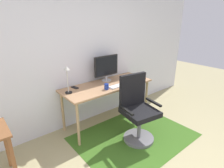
{
  "coord_description": "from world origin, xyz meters",
  "views": [
    {
      "loc": [
        -1.66,
        -0.66,
        1.91
      ],
      "look_at": [
        0.15,
        1.55,
        0.87
      ],
      "focal_mm": 29.67,
      "sensor_mm": 36.0,
      "label": 1
    }
  ],
  "objects_px": {
    "keyboard": "(120,85)",
    "cell_phone": "(75,88)",
    "coffee_cup": "(107,87)",
    "monitor": "(106,67)",
    "desk": "(108,88)",
    "desk_lamp": "(67,76)",
    "office_chair": "(137,112)",
    "computer_mouse": "(132,81)"
  },
  "relations": [
    {
      "from": "monitor",
      "to": "office_chair",
      "type": "distance_m",
      "value": 1.04
    },
    {
      "from": "desk",
      "to": "coffee_cup",
      "type": "bearing_deg",
      "value": -131.81
    },
    {
      "from": "monitor",
      "to": "coffee_cup",
      "type": "xyz_separation_m",
      "value": [
        -0.28,
        -0.36,
        -0.22
      ]
    },
    {
      "from": "monitor",
      "to": "coffee_cup",
      "type": "height_order",
      "value": "monitor"
    },
    {
      "from": "monitor",
      "to": "computer_mouse",
      "type": "distance_m",
      "value": 0.55
    },
    {
      "from": "coffee_cup",
      "to": "desk_lamp",
      "type": "bearing_deg",
      "value": 155.56
    },
    {
      "from": "coffee_cup",
      "to": "office_chair",
      "type": "bearing_deg",
      "value": -66.77
    },
    {
      "from": "computer_mouse",
      "to": "monitor",
      "type": "bearing_deg",
      "value": 127.35
    },
    {
      "from": "desk",
      "to": "monitor",
      "type": "bearing_deg",
      "value": 57.17
    },
    {
      "from": "keyboard",
      "to": "desk_lamp",
      "type": "xyz_separation_m",
      "value": [
        -0.85,
        0.27,
        0.28
      ]
    },
    {
      "from": "monitor",
      "to": "computer_mouse",
      "type": "xyz_separation_m",
      "value": [
        0.29,
        -0.38,
        -0.25
      ]
    },
    {
      "from": "coffee_cup",
      "to": "computer_mouse",
      "type": "bearing_deg",
      "value": -2.23
    },
    {
      "from": "desk_lamp",
      "to": "office_chair",
      "type": "relative_size",
      "value": 0.41
    },
    {
      "from": "keyboard",
      "to": "desk_lamp",
      "type": "relative_size",
      "value": 0.98
    },
    {
      "from": "desk",
      "to": "computer_mouse",
      "type": "height_order",
      "value": "computer_mouse"
    },
    {
      "from": "coffee_cup",
      "to": "monitor",
      "type": "bearing_deg",
      "value": 52.46
    },
    {
      "from": "coffee_cup",
      "to": "keyboard",
      "type": "bearing_deg",
      "value": -3.25
    },
    {
      "from": "monitor",
      "to": "cell_phone",
      "type": "xyz_separation_m",
      "value": [
        -0.66,
        0.03,
        -0.27
      ]
    },
    {
      "from": "monitor",
      "to": "desk",
      "type": "bearing_deg",
      "value": -122.83
    },
    {
      "from": "monitor",
      "to": "coffee_cup",
      "type": "distance_m",
      "value": 0.51
    },
    {
      "from": "keyboard",
      "to": "coffee_cup",
      "type": "height_order",
      "value": "coffee_cup"
    },
    {
      "from": "desk",
      "to": "desk_lamp",
      "type": "distance_m",
      "value": 0.81
    },
    {
      "from": "office_chair",
      "to": "desk",
      "type": "bearing_deg",
      "value": 103.9
    },
    {
      "from": "keyboard",
      "to": "office_chair",
      "type": "height_order",
      "value": "office_chair"
    },
    {
      "from": "coffee_cup",
      "to": "desk_lamp",
      "type": "xyz_separation_m",
      "value": [
        -0.56,
        0.26,
        0.24
      ]
    },
    {
      "from": "desk",
      "to": "desk_lamp",
      "type": "relative_size",
      "value": 3.8
    },
    {
      "from": "desk",
      "to": "coffee_cup",
      "type": "xyz_separation_m",
      "value": [
        -0.16,
        -0.18,
        0.12
      ]
    },
    {
      "from": "desk_lamp",
      "to": "monitor",
      "type": "bearing_deg",
      "value": 7.19
    },
    {
      "from": "coffee_cup",
      "to": "office_chair",
      "type": "height_order",
      "value": "office_chair"
    },
    {
      "from": "desk",
      "to": "keyboard",
      "type": "height_order",
      "value": "keyboard"
    },
    {
      "from": "monitor",
      "to": "keyboard",
      "type": "bearing_deg",
      "value": -89.07
    },
    {
      "from": "monitor",
      "to": "desk_lamp",
      "type": "bearing_deg",
      "value": -172.81
    },
    {
      "from": "computer_mouse",
      "to": "coffee_cup",
      "type": "height_order",
      "value": "coffee_cup"
    },
    {
      "from": "keyboard",
      "to": "cell_phone",
      "type": "distance_m",
      "value": 0.78
    },
    {
      "from": "coffee_cup",
      "to": "cell_phone",
      "type": "xyz_separation_m",
      "value": [
        -0.38,
        0.39,
        -0.04
      ]
    },
    {
      "from": "desk",
      "to": "coffee_cup",
      "type": "relative_size",
      "value": 17.3
    },
    {
      "from": "monitor",
      "to": "desk_lamp",
      "type": "distance_m",
      "value": 0.85
    },
    {
      "from": "desk",
      "to": "coffee_cup",
      "type": "distance_m",
      "value": 0.27
    },
    {
      "from": "computer_mouse",
      "to": "cell_phone",
      "type": "xyz_separation_m",
      "value": [
        -0.95,
        0.42,
        -0.01
      ]
    },
    {
      "from": "keyboard",
      "to": "desk_lamp",
      "type": "distance_m",
      "value": 0.93
    },
    {
      "from": "monitor",
      "to": "cell_phone",
      "type": "relative_size",
      "value": 3.68
    },
    {
      "from": "desk",
      "to": "coffee_cup",
      "type": "height_order",
      "value": "coffee_cup"
    }
  ]
}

